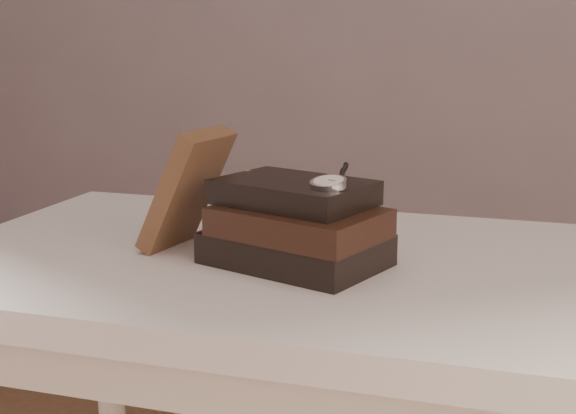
% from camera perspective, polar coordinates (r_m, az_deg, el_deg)
% --- Properties ---
extents(table, '(1.00, 0.60, 0.75)m').
position_cam_1_polar(table, '(1.10, 0.96, -8.11)').
color(table, silver).
rests_on(table, ground).
extents(book_stack, '(0.25, 0.21, 0.11)m').
position_cam_1_polar(book_stack, '(1.02, 0.59, -1.38)').
color(book_stack, black).
rests_on(book_stack, table).
extents(journal, '(0.12, 0.12, 0.17)m').
position_cam_1_polar(journal, '(1.10, -7.21, 1.25)').
color(journal, '#402818').
rests_on(journal, table).
extents(pocket_watch, '(0.06, 0.15, 0.02)m').
position_cam_1_polar(pocket_watch, '(0.98, 3.03, 1.83)').
color(pocket_watch, silver).
rests_on(pocket_watch, book_stack).
extents(eyeglasses, '(0.12, 0.13, 0.04)m').
position_cam_1_polar(eyeglasses, '(1.12, -0.45, 0.46)').
color(eyeglasses, silver).
rests_on(eyeglasses, book_stack).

